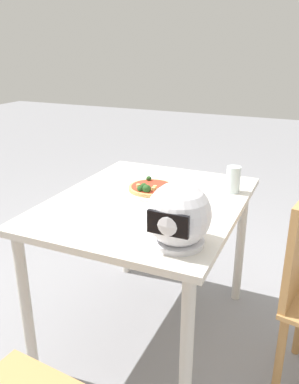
# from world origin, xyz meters

# --- Properties ---
(ground_plane) EXTENTS (14.00, 14.00, 0.00)m
(ground_plane) POSITION_xyz_m (0.00, 0.00, 0.00)
(ground_plane) COLOR gray
(dining_table) EXTENTS (0.87, 1.08, 0.76)m
(dining_table) POSITION_xyz_m (0.00, 0.00, 0.66)
(dining_table) COLOR beige
(dining_table) RESTS_ON ground
(pizza_plate) EXTENTS (0.28, 0.28, 0.01)m
(pizza_plate) POSITION_xyz_m (0.02, -0.10, 0.76)
(pizza_plate) COLOR white
(pizza_plate) RESTS_ON dining_table
(pizza) EXTENTS (0.23, 0.23, 0.05)m
(pizza) POSITION_xyz_m (0.02, -0.10, 0.78)
(pizza) COLOR tan
(pizza) RESTS_ON pizza_plate
(motorcycle_helmet) EXTENTS (0.24, 0.24, 0.24)m
(motorcycle_helmet) POSITION_xyz_m (-0.28, 0.36, 0.87)
(motorcycle_helmet) COLOR silver
(motorcycle_helmet) RESTS_ON dining_table
(drinking_glass) EXTENTS (0.07, 0.07, 0.13)m
(drinking_glass) POSITION_xyz_m (-0.34, -0.27, 0.82)
(drinking_glass) COLOR silver
(drinking_glass) RESTS_ON dining_table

